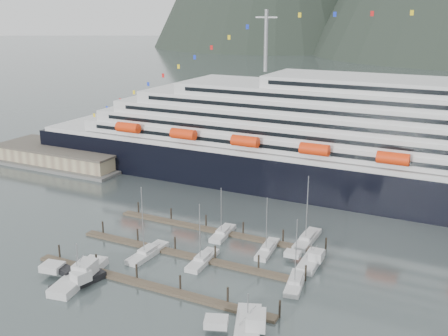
{
  "coord_description": "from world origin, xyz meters",
  "views": [
    {
      "loc": [
        43.02,
        -76.88,
        46.01
      ],
      "look_at": [
        -5.99,
        22.0,
        12.74
      ],
      "focal_mm": 42.0,
      "sensor_mm": 36.0,
      "label": 1
    }
  ],
  "objects": [
    {
      "name": "sailboat_b",
      "position": [
        -11.78,
        0.01,
        0.44
      ],
      "size": [
        3.28,
        10.9,
        14.96
      ],
      "rotation": [
        0.0,
        0.0,
        1.53
      ],
      "color": "silver",
      "rests_on": "ground"
    },
    {
      "name": "trawler_d",
      "position": [
        16.1,
        -15.05,
        0.93
      ],
      "size": [
        10.37,
        12.84,
        7.35
      ],
      "rotation": [
        0.0,
        0.0,
        1.93
      ],
      "color": "silver",
      "rests_on": "ground"
    },
    {
      "name": "sailboat_c",
      "position": [
        -0.7,
        2.12,
        0.42
      ],
      "size": [
        3.05,
        9.85,
        12.68
      ],
      "rotation": [
        0.0,
        0.0,
        1.61
      ],
      "color": "silver",
      "rests_on": "ground"
    },
    {
      "name": "dock_far",
      "position": [
        -4.93,
        16.05,
        0.31
      ],
      "size": [
        48.18,
        2.28,
        3.2
      ],
      "color": "#4B3E30",
      "rests_on": "ground"
    },
    {
      "name": "sailboat_f",
      "position": [
        -2.81,
        14.99,
        0.41
      ],
      "size": [
        3.39,
        9.4,
        11.51
      ],
      "rotation": [
        0.0,
        0.0,
        1.65
      ],
      "color": "silver",
      "rests_on": "ground"
    },
    {
      "name": "dock_mid",
      "position": [
        -4.93,
        3.05,
        0.31
      ],
      "size": [
        48.18,
        2.28,
        3.2
      ],
      "color": "#4B3E30",
      "rests_on": "ground"
    },
    {
      "name": "sailboat_h",
      "position": [
        18.0,
        1.62,
        0.42
      ],
      "size": [
        4.02,
        9.37,
        13.28
      ],
      "rotation": [
        0.0,
        0.0,
        1.73
      ],
      "color": "silver",
      "rests_on": "ground"
    },
    {
      "name": "dock_near",
      "position": [
        -4.93,
        -9.95,
        0.31
      ],
      "size": [
        48.18,
        2.28,
        3.2
      ],
      "color": "#4B3E30",
      "rests_on": "ground"
    },
    {
      "name": "sailboat_d",
      "position": [
        8.55,
        12.11,
        0.4
      ],
      "size": [
        3.23,
        10.21,
        12.1
      ],
      "rotation": [
        0.0,
        0.0,
        1.66
      ],
      "color": "silver",
      "rests_on": "ground"
    },
    {
      "name": "sailboat_g",
      "position": [
        14.26,
        19.99,
        0.44
      ],
      "size": [
        2.9,
        11.34,
        15.13
      ],
      "rotation": [
        0.0,
        0.0,
        1.56
      ],
      "color": "silver",
      "rests_on": "ground"
    },
    {
      "name": "ground",
      "position": [
        0.0,
        0.0,
        0.0
      ],
      "size": [
        1600.0,
        1600.0,
        0.0
      ],
      "primitive_type": "plane",
      "color": "#4E5A5C",
      "rests_on": "ground"
    },
    {
      "name": "trawler_b",
      "position": [
        -16.16,
        -14.97,
        0.83
      ],
      "size": [
        8.11,
        10.21,
        6.27
      ],
      "rotation": [
        0.0,
        0.0,
        1.3
      ],
      "color": "black",
      "rests_on": "ground"
    },
    {
      "name": "warehouse",
      "position": [
        -72.0,
        42.0,
        2.25
      ],
      "size": [
        46.0,
        20.0,
        5.8
      ],
      "color": "#595956",
      "rests_on": "ground"
    },
    {
      "name": "trawler_a",
      "position": [
        -17.3,
        -13.57,
        0.97
      ],
      "size": [
        10.65,
        14.63,
        7.83
      ],
      "rotation": [
        0.0,
        0.0,
        1.74
      ],
      "color": "silver",
      "rests_on": "ground"
    },
    {
      "name": "cruise_ship",
      "position": [
        30.03,
        54.94,
        12.04
      ],
      "size": [
        210.0,
        30.4,
        50.3
      ],
      "color": "black",
      "rests_on": "ground"
    },
    {
      "name": "trawler_e",
      "position": [
        17.89,
        10.61,
        0.83
      ],
      "size": [
        7.39,
        9.7,
        6.21
      ],
      "rotation": [
        0.0,
        0.0,
        1.6
      ],
      "color": "silver",
      "rests_on": "ground"
    }
  ]
}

